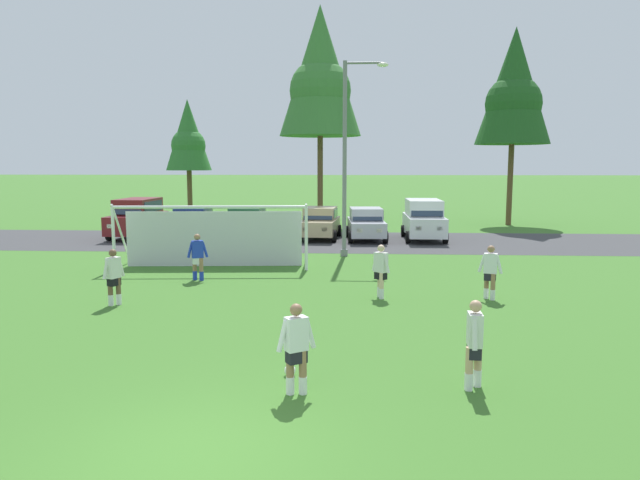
{
  "coord_description": "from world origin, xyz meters",
  "views": [
    {
      "loc": [
        2.25,
        -7.49,
        4.04
      ],
      "look_at": [
        1.11,
        11.55,
        1.53
      ],
      "focal_mm": 32.3,
      "sensor_mm": 36.0,
      "label": 1
    }
  ],
  "objects_px": {
    "soccer_goal": "(214,235)",
    "player_winger_left": "(114,277)",
    "player_midfield_center": "(381,271)",
    "parked_car_slot_center_right": "(366,224)",
    "parked_car_slot_right": "(424,219)",
    "player_defender_far": "(198,257)",
    "parked_car_slot_left": "(193,223)",
    "player_winger_right": "(296,349)",
    "soccer_ball": "(290,370)",
    "parked_car_slot_center": "(320,223)",
    "parked_car_slot_center_left": "(247,223)",
    "parked_car_slot_far_left": "(138,218)",
    "player_striker_near": "(474,344)",
    "street_lamp": "(348,157)",
    "player_trailing_back": "(490,272)"
  },
  "relations": [
    {
      "from": "soccer_goal",
      "to": "player_winger_left",
      "type": "distance_m",
      "value": 6.51
    },
    {
      "from": "player_midfield_center",
      "to": "player_winger_left",
      "type": "bearing_deg",
      "value": -169.84
    },
    {
      "from": "parked_car_slot_center_right",
      "to": "parked_car_slot_right",
      "type": "relative_size",
      "value": 0.93
    },
    {
      "from": "soccer_goal",
      "to": "player_midfield_center",
      "type": "xyz_separation_m",
      "value": [
        6.35,
        -4.97,
        -0.47
      ]
    },
    {
      "from": "player_defender_far",
      "to": "parked_car_slot_left",
      "type": "distance_m",
      "value": 11.42
    },
    {
      "from": "player_winger_left",
      "to": "player_winger_right",
      "type": "xyz_separation_m",
      "value": [
        5.89,
        -6.14,
        0.0
      ]
    },
    {
      "from": "soccer_ball",
      "to": "parked_car_slot_center",
      "type": "relative_size",
      "value": 0.05
    },
    {
      "from": "parked_car_slot_center_left",
      "to": "parked_car_slot_center",
      "type": "xyz_separation_m",
      "value": [
        3.95,
        0.48,
        0.0
      ]
    },
    {
      "from": "soccer_goal",
      "to": "parked_car_slot_center_left",
      "type": "height_order",
      "value": "soccer_goal"
    },
    {
      "from": "soccer_ball",
      "to": "player_midfield_center",
      "type": "bearing_deg",
      "value": 73.05
    },
    {
      "from": "parked_car_slot_center_left",
      "to": "player_defender_far",
      "type": "bearing_deg",
      "value": -88.27
    },
    {
      "from": "soccer_ball",
      "to": "player_midfield_center",
      "type": "distance_m",
      "value": 7.0
    },
    {
      "from": "parked_car_slot_center",
      "to": "soccer_goal",
      "type": "bearing_deg",
      "value": -112.34
    },
    {
      "from": "soccer_goal",
      "to": "soccer_ball",
      "type": "bearing_deg",
      "value": -69.59
    },
    {
      "from": "parked_car_slot_far_left",
      "to": "parked_car_slot_right",
      "type": "xyz_separation_m",
      "value": [
        15.76,
        -0.03,
        0.0
      ]
    },
    {
      "from": "soccer_goal",
      "to": "player_striker_near",
      "type": "xyz_separation_m",
      "value": [
        7.71,
        -12.05,
        -0.47
      ]
    },
    {
      "from": "parked_car_slot_left",
      "to": "parked_car_slot_far_left",
      "type": "bearing_deg",
      "value": 169.58
    },
    {
      "from": "parked_car_slot_left",
      "to": "street_lamp",
      "type": "xyz_separation_m",
      "value": [
        8.44,
        -5.25,
        3.48
      ]
    },
    {
      "from": "player_trailing_back",
      "to": "street_lamp",
      "type": "height_order",
      "value": "street_lamp"
    },
    {
      "from": "parked_car_slot_left",
      "to": "parked_car_slot_right",
      "type": "xyz_separation_m",
      "value": [
        12.45,
        0.58,
        0.24
      ]
    },
    {
      "from": "player_midfield_center",
      "to": "parked_car_slot_right",
      "type": "relative_size",
      "value": 0.36
    },
    {
      "from": "player_trailing_back",
      "to": "parked_car_slot_center_right",
      "type": "relative_size",
      "value": 0.38
    },
    {
      "from": "player_midfield_center",
      "to": "parked_car_slot_center_right",
      "type": "height_order",
      "value": "parked_car_slot_center_right"
    },
    {
      "from": "player_defender_far",
      "to": "street_lamp",
      "type": "height_order",
      "value": "street_lamp"
    },
    {
      "from": "soccer_ball",
      "to": "player_defender_far",
      "type": "height_order",
      "value": "player_defender_far"
    },
    {
      "from": "soccer_goal",
      "to": "player_striker_near",
      "type": "distance_m",
      "value": 14.32
    },
    {
      "from": "player_defender_far",
      "to": "parked_car_slot_center_left",
      "type": "distance_m",
      "value": 11.14
    },
    {
      "from": "soccer_ball",
      "to": "player_striker_near",
      "type": "bearing_deg",
      "value": -7.08
    },
    {
      "from": "soccer_ball",
      "to": "street_lamp",
      "type": "xyz_separation_m",
      "value": [
        0.94,
        14.69,
        4.24
      ]
    },
    {
      "from": "parked_car_slot_center_left",
      "to": "parked_car_slot_right",
      "type": "bearing_deg",
      "value": 2.35
    },
    {
      "from": "soccer_goal",
      "to": "parked_car_slot_left",
      "type": "relative_size",
      "value": 1.78
    },
    {
      "from": "player_winger_right",
      "to": "parked_car_slot_center_left",
      "type": "distance_m",
      "value": 21.53
    },
    {
      "from": "parked_car_slot_left",
      "to": "parked_car_slot_right",
      "type": "relative_size",
      "value": 0.92
    },
    {
      "from": "parked_car_slot_center_right",
      "to": "parked_car_slot_center",
      "type": "bearing_deg",
      "value": 172.24
    },
    {
      "from": "parked_car_slot_center",
      "to": "parked_car_slot_right",
      "type": "height_order",
      "value": "parked_car_slot_right"
    },
    {
      "from": "parked_car_slot_far_left",
      "to": "parked_car_slot_center_left",
      "type": "bearing_deg",
      "value": -3.9
    },
    {
      "from": "player_midfield_center",
      "to": "player_winger_right",
      "type": "xyz_separation_m",
      "value": [
        -1.82,
        -7.52,
        0.0
      ]
    },
    {
      "from": "player_trailing_back",
      "to": "parked_car_slot_center",
      "type": "distance_m",
      "value": 15.14
    },
    {
      "from": "player_trailing_back",
      "to": "parked_car_slot_center_right",
      "type": "height_order",
      "value": "parked_car_slot_center_right"
    },
    {
      "from": "parked_car_slot_center_left",
      "to": "street_lamp",
      "type": "bearing_deg",
      "value": -44.52
    },
    {
      "from": "player_winger_left",
      "to": "parked_car_slot_center_left",
      "type": "distance_m",
      "value": 14.89
    },
    {
      "from": "parked_car_slot_far_left",
      "to": "parked_car_slot_left",
      "type": "bearing_deg",
      "value": -10.42
    },
    {
      "from": "player_trailing_back",
      "to": "soccer_ball",
      "type": "bearing_deg",
      "value": -128.48
    },
    {
      "from": "player_trailing_back",
      "to": "parked_car_slot_center_right",
      "type": "distance_m",
      "value": 14.02
    },
    {
      "from": "parked_car_slot_center_right",
      "to": "parked_car_slot_far_left",
      "type": "bearing_deg",
      "value": 178.71
    },
    {
      "from": "soccer_ball",
      "to": "parked_car_slot_center_left",
      "type": "distance_m",
      "value": 20.65
    },
    {
      "from": "parked_car_slot_center_right",
      "to": "parked_car_slot_right",
      "type": "distance_m",
      "value": 3.12
    },
    {
      "from": "soccer_goal",
      "to": "player_winger_left",
      "type": "height_order",
      "value": "soccer_goal"
    },
    {
      "from": "player_striker_near",
      "to": "parked_car_slot_center_left",
      "type": "xyz_separation_m",
      "value": [
        -7.97,
        20.54,
        0.05
      ]
    },
    {
      "from": "parked_car_slot_center_right",
      "to": "player_winger_right",
      "type": "bearing_deg",
      "value": -94.44
    }
  ]
}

